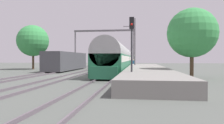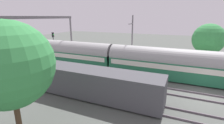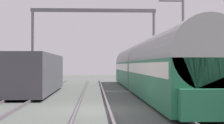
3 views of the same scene
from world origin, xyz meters
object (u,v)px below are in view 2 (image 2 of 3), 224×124
passenger_train (112,58)px  catenary_gantry (43,33)px  person_crossing (85,57)px  railway_signal_far (54,42)px  freight_car (96,84)px

passenger_train → catenary_gantry: size_ratio=2.57×
person_crossing → railway_signal_far: size_ratio=0.34×
passenger_train → freight_car: size_ratio=2.53×
freight_car → person_crossing: size_ratio=7.51×
freight_car → railway_signal_far: railway_signal_far is taller
freight_car → person_crossing: 13.09m
passenger_train → catenary_gantry: (-4.20, 8.63, 3.68)m
passenger_train → person_crossing: (2.00, 5.96, -0.94)m
railway_signal_far → passenger_train: bearing=-98.6°
person_crossing → freight_car: bearing=20.4°
freight_car → catenary_gantry: size_ratio=1.02×
freight_car → catenary_gantry: 12.15m
catenary_gantry → railway_signal_far: bearing=33.2°
passenger_train → catenary_gantry: bearing=115.9°
person_crossing → catenary_gantry: bearing=-40.3°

